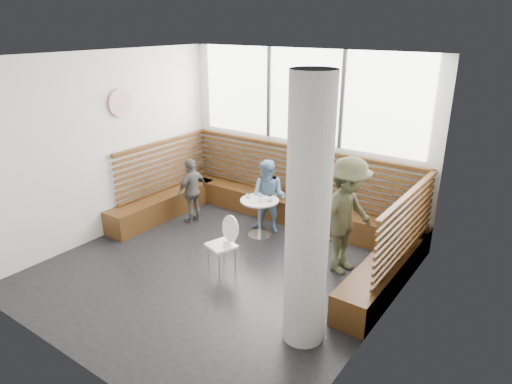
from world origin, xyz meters
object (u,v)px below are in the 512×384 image
Objects in this scene: concrete_column at (308,217)px; cafe_table at (259,210)px; adult_man at (347,216)px; child_back at (269,197)px; cafe_chair at (224,239)px; child_left at (192,190)px.

concrete_column is 4.59× the size of cafe_table.
concrete_column is 1.90m from adult_man.
child_back is (-2.03, 2.24, -0.93)m from concrete_column.
concrete_column is at bearing -3.09° from cafe_chair.
adult_man is 3.19m from child_left.
concrete_column is 2.38× the size of child_back.
adult_man reaches higher than child_back.
adult_man is 1.82m from child_back.
cafe_chair is at bearing -92.18° from child_back.
concrete_column is at bearing -161.18° from adult_man.
cafe_chair reaches higher than cafe_table.
concrete_column reaches higher than child_back.
adult_man is at bearing 90.57° from child_left.
adult_man is (-0.29, 1.74, -0.69)m from concrete_column.
child_left reaches higher than cafe_table.
concrete_column reaches higher than cafe_table.
child_back reaches higher than cafe_table.
concrete_column reaches higher than adult_man.
cafe_table is 0.52× the size of child_back.
child_left is at bearing 152.83° from concrete_column.
child_left is at bearing -172.17° from child_back.
child_left is at bearing -171.96° from cafe_table.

